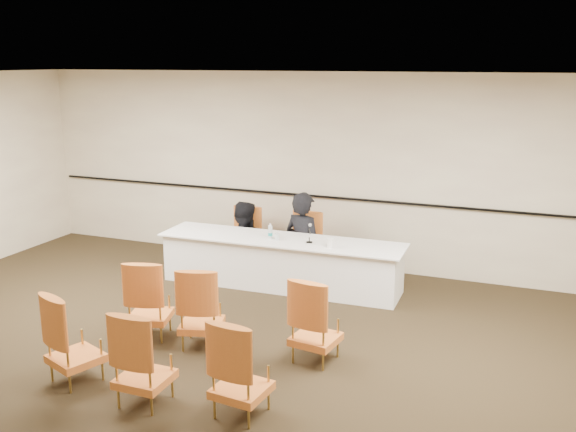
% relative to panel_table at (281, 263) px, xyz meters
% --- Properties ---
extents(floor, '(10.00, 10.00, 0.00)m').
position_rel_panel_table_xyz_m(floor, '(0.24, -2.78, -0.35)').
color(floor, black).
rests_on(floor, ground).
extents(ceiling, '(10.00, 10.00, 0.00)m').
position_rel_panel_table_xyz_m(ceiling, '(0.24, -2.78, 2.65)').
color(ceiling, silver).
rests_on(ceiling, ground).
extents(wall_back, '(10.00, 0.04, 3.00)m').
position_rel_panel_table_xyz_m(wall_back, '(0.24, 1.22, 1.15)').
color(wall_back, '#C6B29B').
rests_on(wall_back, ground).
extents(wall_rail, '(9.80, 0.04, 0.03)m').
position_rel_panel_table_xyz_m(wall_rail, '(0.24, 1.18, 0.75)').
color(wall_rail, black).
rests_on(wall_rail, wall_back).
extents(panel_table, '(3.54, 0.91, 0.71)m').
position_rel_panel_table_xyz_m(panel_table, '(0.00, 0.00, 0.00)').
color(panel_table, white).
rests_on(panel_table, ground).
extents(panelist_main, '(0.75, 0.61, 1.77)m').
position_rel_panel_table_xyz_m(panelist_main, '(0.14, 0.54, 0.05)').
color(panelist_main, black).
rests_on(panelist_main, ground).
extents(panelist_main_chair, '(0.51, 0.51, 0.95)m').
position_rel_panel_table_xyz_m(panelist_main_chair, '(0.14, 0.54, 0.12)').
color(panelist_main_chair, orange).
rests_on(panelist_main_chair, ground).
extents(panelist_second, '(0.91, 0.78, 1.61)m').
position_rel_panel_table_xyz_m(panelist_second, '(-0.85, 0.51, -0.08)').
color(panelist_second, black).
rests_on(panelist_second, ground).
extents(panelist_second_chair, '(0.51, 0.51, 0.95)m').
position_rel_panel_table_xyz_m(panelist_second_chair, '(-0.85, 0.51, 0.12)').
color(panelist_second_chair, orange).
rests_on(panelist_second_chair, ground).
extents(papers, '(0.37, 0.33, 0.00)m').
position_rel_panel_table_xyz_m(papers, '(0.52, -0.03, 0.35)').
color(papers, white).
rests_on(papers, panel_table).
extents(microphone, '(0.13, 0.20, 0.25)m').
position_rel_panel_table_xyz_m(microphone, '(0.45, -0.05, 0.48)').
color(microphone, black).
rests_on(microphone, panel_table).
extents(water_bottle, '(0.07, 0.07, 0.21)m').
position_rel_panel_table_xyz_m(water_bottle, '(-0.15, -0.03, 0.46)').
color(water_bottle, teal).
rests_on(water_bottle, panel_table).
extents(drinking_glass, '(0.07, 0.07, 0.10)m').
position_rel_panel_table_xyz_m(drinking_glass, '(-0.03, -0.07, 0.40)').
color(drinking_glass, silver).
rests_on(drinking_glass, panel_table).
extents(coffee_cup, '(0.08, 0.08, 0.13)m').
position_rel_panel_table_xyz_m(coffee_cup, '(0.78, -0.16, 0.42)').
color(coffee_cup, white).
rests_on(coffee_cup, panel_table).
extents(aud_chair_front_left, '(0.62, 0.62, 0.95)m').
position_rel_panel_table_xyz_m(aud_chair_front_left, '(-0.77, -2.15, 0.12)').
color(aud_chair_front_left, orange).
rests_on(aud_chair_front_left, ground).
extents(aud_chair_front_mid, '(0.62, 0.62, 0.95)m').
position_rel_panel_table_xyz_m(aud_chair_front_mid, '(-0.09, -2.15, 0.12)').
color(aud_chair_front_mid, orange).
rests_on(aud_chair_front_mid, ground).
extents(aud_chair_front_right, '(0.56, 0.56, 0.95)m').
position_rel_panel_table_xyz_m(aud_chair_front_right, '(1.24, -2.03, 0.12)').
color(aud_chair_front_right, orange).
rests_on(aud_chair_front_right, ground).
extents(aud_chair_back_left, '(0.65, 0.65, 0.95)m').
position_rel_panel_table_xyz_m(aud_chair_back_left, '(-0.85, -3.35, 0.12)').
color(aud_chair_back_left, orange).
rests_on(aud_chair_back_left, ground).
extents(aud_chair_back_mid, '(0.50, 0.50, 0.95)m').
position_rel_panel_table_xyz_m(aud_chair_back_mid, '(0.04, -3.46, 0.12)').
color(aud_chair_back_mid, orange).
rests_on(aud_chair_back_mid, ground).
extents(aud_chair_back_right, '(0.55, 0.55, 0.95)m').
position_rel_panel_table_xyz_m(aud_chair_back_right, '(0.97, -3.31, 0.12)').
color(aud_chair_back_right, orange).
rests_on(aud_chair_back_right, ground).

